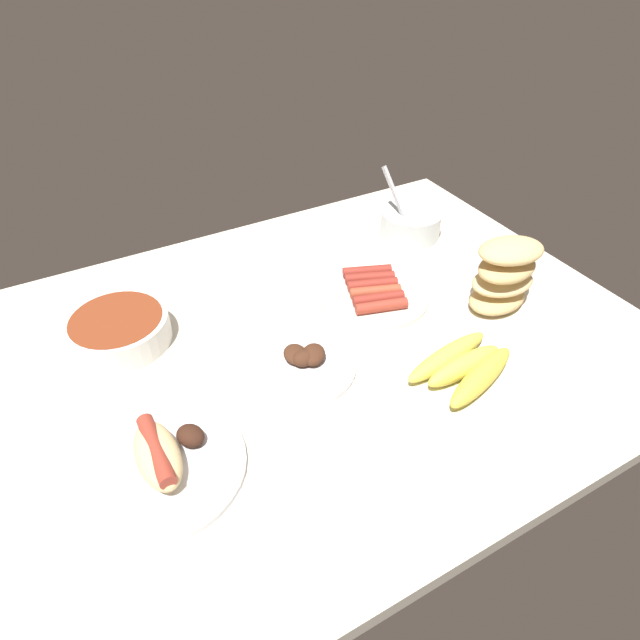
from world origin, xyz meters
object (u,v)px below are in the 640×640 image
(bowl_chili, at_px, (119,329))
(plate_hotdog_assembled, at_px, (161,460))
(plate_grilled_meat, at_px, (303,363))
(bowl_coleslaw, at_px, (410,222))
(bread_stack, at_px, (504,275))
(banana_bunch, at_px, (465,366))
(plate_sausages, at_px, (374,292))

(bowl_chili, xyz_separation_m, plate_hotdog_assembled, (0.01, 0.30, -0.01))
(bowl_chili, height_order, plate_hotdog_assembled, plate_hotdog_assembled)
(plate_hotdog_assembled, bearing_deg, plate_grilled_meat, -162.72)
(bowl_chili, height_order, bowl_coleslaw, bowl_coleslaw)
(plate_grilled_meat, bearing_deg, bread_stack, 176.16)
(plate_grilled_meat, bearing_deg, plate_hotdog_assembled, 17.28)
(plate_grilled_meat, distance_m, bowl_chili, 0.34)
(bowl_chili, relative_size, plate_hotdog_assembled, 0.74)
(bowl_coleslaw, bearing_deg, banana_bunch, 65.27)
(bread_stack, distance_m, plate_sausages, 0.25)
(bowl_chili, xyz_separation_m, plate_sausages, (-0.48, 0.11, -0.02))
(bread_stack, xyz_separation_m, bowl_coleslaw, (-0.01, -0.30, -0.04))
(bread_stack, bearing_deg, plate_sausages, -35.58)
(bread_stack, bearing_deg, bowl_chili, -20.23)
(bread_stack, relative_size, plate_sausages, 0.64)
(plate_grilled_meat, height_order, banana_bunch, same)
(plate_grilled_meat, xyz_separation_m, plate_sausages, (-0.22, -0.11, 0.00))
(plate_grilled_meat, distance_m, plate_hotdog_assembled, 0.28)
(bowl_coleslaw, relative_size, plate_sausages, 0.70)
(plate_grilled_meat, relative_size, plate_hotdog_assembled, 0.76)
(plate_sausages, bearing_deg, bowl_coleslaw, -141.91)
(bread_stack, relative_size, bowl_coleslaw, 0.93)
(bread_stack, xyz_separation_m, plate_sausages, (0.20, -0.14, -0.06))
(bowl_coleslaw, bearing_deg, bread_stack, 88.47)
(plate_grilled_meat, xyz_separation_m, banana_bunch, (-0.23, 0.15, 0.01))
(plate_sausages, bearing_deg, bowl_chili, -12.65)
(plate_hotdog_assembled, bearing_deg, bowl_coleslaw, -152.69)
(plate_grilled_meat, relative_size, bowl_coleslaw, 1.19)
(plate_hotdog_assembled, height_order, bowl_coleslaw, bowl_coleslaw)
(plate_grilled_meat, height_order, plate_hotdog_assembled, plate_hotdog_assembled)
(plate_grilled_meat, relative_size, plate_sausages, 0.83)
(plate_grilled_meat, distance_m, banana_bunch, 0.27)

